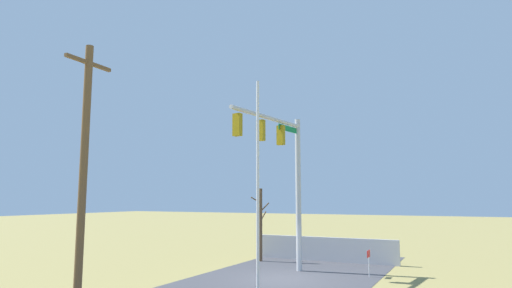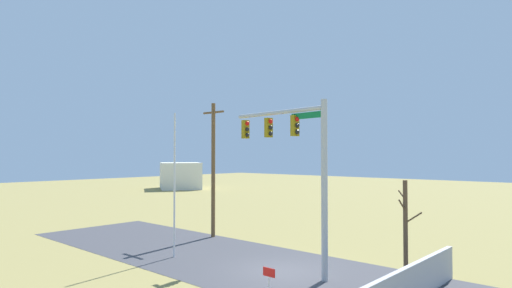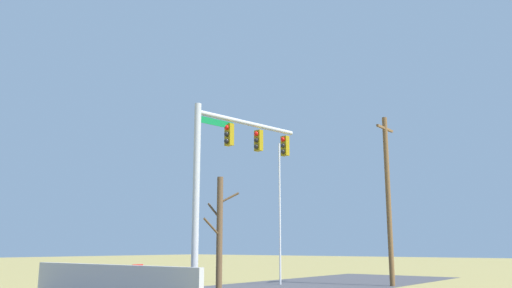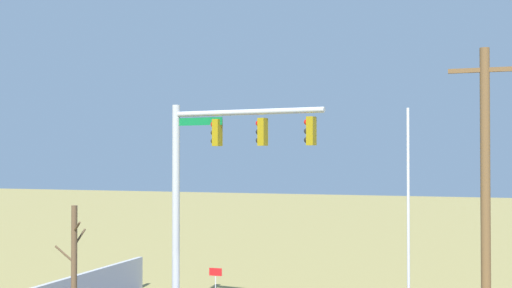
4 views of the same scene
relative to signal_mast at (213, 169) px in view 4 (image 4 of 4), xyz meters
name	(u,v)px [view 4 (image 4 of 4)]	position (x,y,z in m)	size (l,w,h in m)	color
signal_mast	(213,169)	(0.00, 0.00, 0.00)	(5.92, 1.02, 7.76)	#B2B5BA
flagpole	(408,215)	(-6.64, -1.89, -1.63)	(0.10, 0.10, 7.58)	silver
utility_pole	(486,205)	(-9.25, 3.21, -0.85)	(1.90, 0.26, 8.79)	brown
bare_tree	(74,267)	(3.76, 3.01, -3.25)	(1.27, 1.02, 4.23)	brown
open_sign	(216,276)	(1.44, -3.72, -4.51)	(0.56, 0.04, 1.22)	silver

